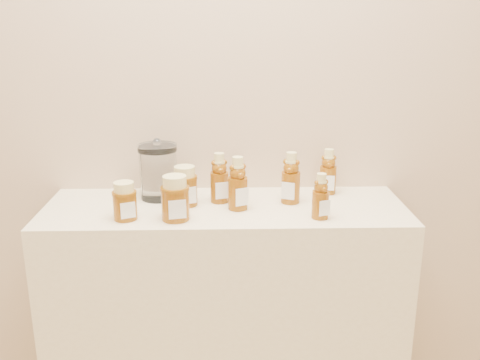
{
  "coord_description": "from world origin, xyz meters",
  "views": [
    {
      "loc": [
        0.01,
        -0.12,
        1.5
      ],
      "look_at": [
        0.05,
        1.52,
        1.0
      ],
      "focal_mm": 40.0,
      "sensor_mm": 36.0,
      "label": 1
    }
  ],
  "objects_px": {
    "display_table": "(226,325)",
    "honey_jar_left": "(125,201)",
    "glass_canister": "(158,169)",
    "bear_bottle_back_left": "(219,175)",
    "bear_bottle_front_left": "(238,180)"
  },
  "relations": [
    {
      "from": "display_table",
      "to": "glass_canister",
      "type": "height_order",
      "value": "glass_canister"
    },
    {
      "from": "display_table",
      "to": "glass_canister",
      "type": "distance_m",
      "value": 0.61
    },
    {
      "from": "display_table",
      "to": "honey_jar_left",
      "type": "relative_size",
      "value": 10.03
    },
    {
      "from": "display_table",
      "to": "honey_jar_left",
      "type": "bearing_deg",
      "value": -160.72
    },
    {
      "from": "bear_bottle_back_left",
      "to": "glass_canister",
      "type": "bearing_deg",
      "value": 152.14
    },
    {
      "from": "bear_bottle_back_left",
      "to": "glass_canister",
      "type": "height_order",
      "value": "glass_canister"
    },
    {
      "from": "bear_bottle_back_left",
      "to": "honey_jar_left",
      "type": "height_order",
      "value": "bear_bottle_back_left"
    },
    {
      "from": "display_table",
      "to": "bear_bottle_front_left",
      "type": "bearing_deg",
      "value": -30.47
    },
    {
      "from": "glass_canister",
      "to": "bear_bottle_front_left",
      "type": "bearing_deg",
      "value": -23.54
    },
    {
      "from": "bear_bottle_front_left",
      "to": "honey_jar_left",
      "type": "height_order",
      "value": "bear_bottle_front_left"
    },
    {
      "from": "bear_bottle_front_left",
      "to": "honey_jar_left",
      "type": "xyz_separation_m",
      "value": [
        -0.35,
        -0.08,
        -0.04
      ]
    },
    {
      "from": "honey_jar_left",
      "to": "glass_canister",
      "type": "height_order",
      "value": "glass_canister"
    },
    {
      "from": "bear_bottle_back_left",
      "to": "honey_jar_left",
      "type": "relative_size",
      "value": 1.61
    },
    {
      "from": "glass_canister",
      "to": "honey_jar_left",
      "type": "bearing_deg",
      "value": -111.88
    },
    {
      "from": "honey_jar_left",
      "to": "glass_canister",
      "type": "xyz_separation_m",
      "value": [
        0.08,
        0.2,
        0.04
      ]
    }
  ]
}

